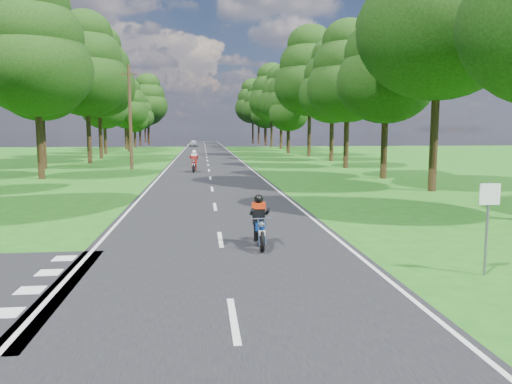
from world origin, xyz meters
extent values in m
plane|color=#1F5814|center=(0.00, 0.00, 0.00)|extent=(160.00, 160.00, 0.00)
cube|color=black|center=(0.00, 50.00, 0.01)|extent=(7.00, 140.00, 0.02)
cube|color=silver|center=(0.00, -4.00, 0.02)|extent=(0.12, 2.00, 0.01)
cube|color=silver|center=(0.00, 2.00, 0.02)|extent=(0.12, 2.00, 0.01)
cube|color=silver|center=(0.00, 8.00, 0.02)|extent=(0.12, 2.00, 0.01)
cube|color=silver|center=(0.00, 14.00, 0.02)|extent=(0.12, 2.00, 0.01)
cube|color=silver|center=(0.00, 20.00, 0.02)|extent=(0.12, 2.00, 0.01)
cube|color=silver|center=(0.00, 26.00, 0.02)|extent=(0.12, 2.00, 0.01)
cube|color=silver|center=(0.00, 32.00, 0.02)|extent=(0.12, 2.00, 0.01)
cube|color=silver|center=(0.00, 38.00, 0.02)|extent=(0.12, 2.00, 0.01)
cube|color=silver|center=(0.00, 44.00, 0.02)|extent=(0.12, 2.00, 0.01)
cube|color=silver|center=(0.00, 50.00, 0.02)|extent=(0.12, 2.00, 0.01)
cube|color=silver|center=(0.00, 56.00, 0.02)|extent=(0.12, 2.00, 0.01)
cube|color=silver|center=(0.00, 62.00, 0.02)|extent=(0.12, 2.00, 0.01)
cube|color=silver|center=(0.00, 68.00, 0.02)|extent=(0.12, 2.00, 0.01)
cube|color=silver|center=(0.00, 74.00, 0.02)|extent=(0.12, 2.00, 0.01)
cube|color=silver|center=(0.00, 80.00, 0.02)|extent=(0.12, 2.00, 0.01)
cube|color=silver|center=(0.00, 86.00, 0.02)|extent=(0.12, 2.00, 0.01)
cube|color=silver|center=(0.00, 92.00, 0.02)|extent=(0.12, 2.00, 0.01)
cube|color=silver|center=(0.00, 98.00, 0.02)|extent=(0.12, 2.00, 0.01)
cube|color=silver|center=(0.00, 104.00, 0.02)|extent=(0.12, 2.00, 0.01)
cube|color=silver|center=(0.00, 110.00, 0.02)|extent=(0.12, 2.00, 0.01)
cube|color=silver|center=(0.00, 116.00, 0.02)|extent=(0.12, 2.00, 0.01)
cube|color=silver|center=(-3.30, 50.00, 0.02)|extent=(0.10, 140.00, 0.01)
cube|color=silver|center=(3.30, 50.00, 0.02)|extent=(0.10, 140.00, 0.01)
cube|color=silver|center=(-3.80, -3.30, 0.02)|extent=(0.50, 0.50, 0.01)
cube|color=silver|center=(-3.80, -2.10, 0.02)|extent=(0.50, 0.50, 0.01)
cube|color=silver|center=(-3.80, -0.90, 0.02)|extent=(0.50, 0.50, 0.01)
cube|color=silver|center=(-3.80, 0.30, 0.02)|extent=(0.50, 0.50, 0.01)
cylinder|color=black|center=(-10.57, 20.76, 1.96)|extent=(0.40, 0.40, 3.91)
ellipsoid|color=black|center=(-10.57, 20.76, 6.78)|extent=(6.85, 6.85, 5.82)
ellipsoid|color=black|center=(-10.57, 20.76, 8.68)|extent=(5.87, 5.87, 4.99)
ellipsoid|color=black|center=(-10.57, 20.76, 10.59)|extent=(4.40, 4.40, 3.74)
cylinder|color=black|center=(-12.94, 29.18, 1.90)|extent=(0.40, 0.40, 3.79)
ellipsoid|color=black|center=(-12.94, 29.18, 6.57)|extent=(6.64, 6.64, 5.64)
ellipsoid|color=black|center=(-12.94, 29.18, 8.41)|extent=(5.69, 5.69, 4.84)
ellipsoid|color=black|center=(-12.94, 29.18, 10.26)|extent=(4.27, 4.27, 3.63)
cylinder|color=black|center=(-10.82, 35.60, 2.16)|extent=(0.40, 0.40, 4.32)
ellipsoid|color=black|center=(-10.82, 35.60, 7.47)|extent=(7.56, 7.56, 6.42)
ellipsoid|color=black|center=(-10.82, 35.60, 9.58)|extent=(6.48, 6.48, 5.51)
ellipsoid|color=black|center=(-10.82, 35.60, 11.68)|extent=(4.86, 4.86, 4.13)
cylinder|color=black|center=(-11.26, 43.10, 2.20)|extent=(0.40, 0.40, 4.40)
ellipsoid|color=black|center=(-11.26, 43.10, 7.62)|extent=(7.71, 7.71, 6.55)
ellipsoid|color=black|center=(-11.26, 43.10, 9.77)|extent=(6.60, 6.60, 5.61)
ellipsoid|color=black|center=(-11.26, 43.10, 11.92)|extent=(4.95, 4.95, 4.21)
cylinder|color=black|center=(-12.61, 52.78, 1.60)|extent=(0.40, 0.40, 3.20)
ellipsoid|color=black|center=(-12.61, 52.78, 5.54)|extent=(5.60, 5.60, 4.76)
ellipsoid|color=black|center=(-12.61, 52.78, 7.10)|extent=(4.80, 4.80, 4.08)
ellipsoid|color=black|center=(-12.61, 52.78, 8.66)|extent=(3.60, 3.60, 3.06)
cylinder|color=black|center=(-10.75, 60.15, 1.61)|extent=(0.40, 0.40, 3.22)
ellipsoid|color=black|center=(-10.75, 60.15, 5.58)|extent=(5.64, 5.64, 4.79)
ellipsoid|color=black|center=(-10.75, 60.15, 7.15)|extent=(4.83, 4.83, 4.11)
ellipsoid|color=black|center=(-10.75, 60.15, 8.72)|extent=(3.62, 3.62, 3.08)
cylinder|color=black|center=(-12.29, 67.91, 1.80)|extent=(0.40, 0.40, 3.61)
ellipsoid|color=black|center=(-12.29, 67.91, 6.25)|extent=(6.31, 6.31, 5.37)
ellipsoid|color=black|center=(-12.29, 67.91, 8.01)|extent=(5.41, 5.41, 4.60)
ellipsoid|color=black|center=(-12.29, 67.91, 9.76)|extent=(4.06, 4.06, 3.45)
cylinder|color=black|center=(-11.94, 75.74, 1.33)|extent=(0.40, 0.40, 2.67)
ellipsoid|color=black|center=(-11.94, 75.74, 4.62)|extent=(4.67, 4.67, 3.97)
ellipsoid|color=black|center=(-11.94, 75.74, 5.92)|extent=(4.00, 4.00, 3.40)
ellipsoid|color=black|center=(-11.94, 75.74, 7.22)|extent=(3.00, 3.00, 2.55)
cylinder|color=black|center=(-12.18, 84.90, 1.54)|extent=(0.40, 0.40, 3.09)
ellipsoid|color=black|center=(-12.18, 84.90, 5.34)|extent=(5.40, 5.40, 4.59)
ellipsoid|color=black|center=(-12.18, 84.90, 6.85)|extent=(4.63, 4.63, 3.93)
ellipsoid|color=black|center=(-12.18, 84.90, 8.35)|extent=(3.47, 3.47, 2.95)
cylinder|color=black|center=(-11.23, 91.41, 2.24)|extent=(0.40, 0.40, 4.48)
ellipsoid|color=black|center=(-11.23, 91.41, 7.75)|extent=(7.84, 7.84, 6.66)
ellipsoid|color=black|center=(-11.23, 91.41, 9.94)|extent=(6.72, 6.72, 5.71)
ellipsoid|color=black|center=(-11.23, 91.41, 12.12)|extent=(5.04, 5.04, 4.28)
cylinder|color=black|center=(-12.28, 100.39, 2.05)|extent=(0.40, 0.40, 4.09)
ellipsoid|color=black|center=(-12.28, 100.39, 7.09)|extent=(7.16, 7.16, 6.09)
ellipsoid|color=black|center=(-12.28, 100.39, 9.08)|extent=(6.14, 6.14, 5.22)
ellipsoid|color=black|center=(-12.28, 100.39, 11.08)|extent=(4.61, 4.61, 3.92)
cylinder|color=black|center=(11.06, 12.20, 2.28)|extent=(0.40, 0.40, 4.56)
ellipsoid|color=black|center=(11.06, 12.20, 7.89)|extent=(7.98, 7.98, 6.78)
cylinder|color=black|center=(10.92, 18.69, 1.75)|extent=(0.40, 0.40, 3.49)
ellipsoid|color=black|center=(10.92, 18.69, 6.05)|extent=(6.12, 6.12, 5.20)
ellipsoid|color=black|center=(10.92, 18.69, 7.75)|extent=(5.24, 5.24, 4.46)
ellipsoid|color=black|center=(10.92, 18.69, 9.46)|extent=(3.93, 3.93, 3.34)
cylinder|color=black|center=(11.06, 27.58, 1.85)|extent=(0.40, 0.40, 3.69)
ellipsoid|color=black|center=(11.06, 27.58, 6.39)|extent=(6.46, 6.46, 5.49)
ellipsoid|color=black|center=(11.06, 27.58, 8.19)|extent=(5.54, 5.54, 4.71)
ellipsoid|color=black|center=(11.06, 27.58, 9.99)|extent=(4.15, 4.15, 3.53)
cylinder|color=black|center=(12.17, 36.42, 1.87)|extent=(0.40, 0.40, 3.74)
ellipsoid|color=black|center=(12.17, 36.42, 6.48)|extent=(6.55, 6.55, 5.57)
ellipsoid|color=black|center=(12.17, 36.42, 8.31)|extent=(5.62, 5.62, 4.77)
ellipsoid|color=black|center=(12.17, 36.42, 10.13)|extent=(4.21, 4.21, 3.58)
cylinder|color=black|center=(11.72, 44.72, 2.32)|extent=(0.40, 0.40, 4.64)
ellipsoid|color=black|center=(11.72, 44.72, 8.04)|extent=(8.12, 8.12, 6.91)
ellipsoid|color=black|center=(11.72, 44.72, 10.30)|extent=(6.96, 6.96, 5.92)
ellipsoid|color=black|center=(11.72, 44.72, 12.56)|extent=(5.22, 5.22, 4.44)
cylinder|color=black|center=(10.55, 51.92, 1.45)|extent=(0.40, 0.40, 2.91)
ellipsoid|color=black|center=(10.55, 51.92, 5.03)|extent=(5.09, 5.09, 4.33)
ellipsoid|color=black|center=(10.55, 51.92, 6.45)|extent=(4.36, 4.36, 3.71)
ellipsoid|color=black|center=(10.55, 51.92, 7.87)|extent=(3.27, 3.27, 2.78)
cylinder|color=black|center=(11.77, 59.40, 1.94)|extent=(0.40, 0.40, 3.88)
ellipsoid|color=black|center=(11.77, 59.40, 6.71)|extent=(6.78, 6.78, 5.77)
ellipsoid|color=black|center=(11.77, 59.40, 8.60)|extent=(5.81, 5.81, 4.94)
ellipsoid|color=black|center=(11.77, 59.40, 10.49)|extent=(4.36, 4.36, 3.71)
cylinder|color=black|center=(12.10, 67.87, 2.09)|extent=(0.40, 0.40, 4.18)
ellipsoid|color=black|center=(12.10, 67.87, 7.23)|extent=(7.31, 7.31, 6.21)
ellipsoid|color=black|center=(12.10, 67.87, 9.27)|extent=(6.27, 6.27, 5.33)
ellipsoid|color=black|center=(12.10, 67.87, 11.31)|extent=(4.70, 4.70, 4.00)
cylinder|color=black|center=(11.80, 76.83, 2.32)|extent=(0.40, 0.40, 4.63)
ellipsoid|color=black|center=(11.80, 76.83, 8.02)|extent=(8.11, 8.11, 6.89)
ellipsoid|color=black|center=(11.80, 76.83, 10.28)|extent=(6.95, 6.95, 5.91)
ellipsoid|color=black|center=(11.80, 76.83, 12.54)|extent=(5.21, 5.21, 4.43)
cylinder|color=black|center=(11.69, 84.12, 1.68)|extent=(0.40, 0.40, 3.36)
ellipsoid|color=black|center=(11.69, 84.12, 5.82)|extent=(5.88, 5.88, 5.00)
ellipsoid|color=black|center=(11.69, 84.12, 7.46)|extent=(5.04, 5.04, 4.29)
ellipsoid|color=black|center=(11.69, 84.12, 9.10)|extent=(3.78, 3.78, 3.21)
cylinder|color=black|center=(11.14, 91.34, 2.04)|extent=(0.40, 0.40, 4.09)
ellipsoid|color=black|center=(11.14, 91.34, 7.07)|extent=(7.15, 7.15, 6.08)
ellipsoid|color=black|center=(11.14, 91.34, 9.07)|extent=(6.13, 6.13, 5.21)
ellipsoid|color=black|center=(11.14, 91.34, 11.06)|extent=(4.60, 4.60, 3.91)
cylinder|color=black|center=(10.68, 99.10, 2.24)|extent=(0.40, 0.40, 4.48)
ellipsoid|color=black|center=(10.68, 99.10, 7.76)|extent=(7.84, 7.84, 6.66)
ellipsoid|color=black|center=(10.68, 99.10, 9.94)|extent=(6.72, 6.72, 5.71)
ellipsoid|color=black|center=(10.68, 99.10, 12.13)|extent=(5.04, 5.04, 4.28)
cylinder|color=black|center=(-14.00, 110.00, 1.92)|extent=(0.40, 0.40, 3.84)
ellipsoid|color=black|center=(-14.00, 110.00, 6.65)|extent=(6.72, 6.72, 5.71)
ellipsoid|color=black|center=(-14.00, 110.00, 8.52)|extent=(5.76, 5.76, 4.90)
ellipsoid|color=black|center=(-14.00, 110.00, 10.39)|extent=(4.32, 4.32, 3.67)
cylinder|color=black|center=(15.00, 112.00, 2.08)|extent=(0.40, 0.40, 4.16)
ellipsoid|color=black|center=(15.00, 112.00, 7.20)|extent=(7.28, 7.28, 6.19)
ellipsoid|color=black|center=(15.00, 112.00, 9.23)|extent=(6.24, 6.24, 5.30)
ellipsoid|color=black|center=(15.00, 112.00, 11.26)|extent=(4.68, 4.68, 3.98)
cylinder|color=black|center=(-16.00, 95.00, 1.76)|extent=(0.40, 0.40, 3.52)
ellipsoid|color=black|center=(-16.00, 95.00, 6.09)|extent=(6.16, 6.16, 5.24)
ellipsoid|color=black|center=(-16.00, 95.00, 7.81)|extent=(5.28, 5.28, 4.49)
ellipsoid|color=black|center=(-16.00, 95.00, 9.53)|extent=(3.96, 3.96, 3.37)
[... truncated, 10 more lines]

